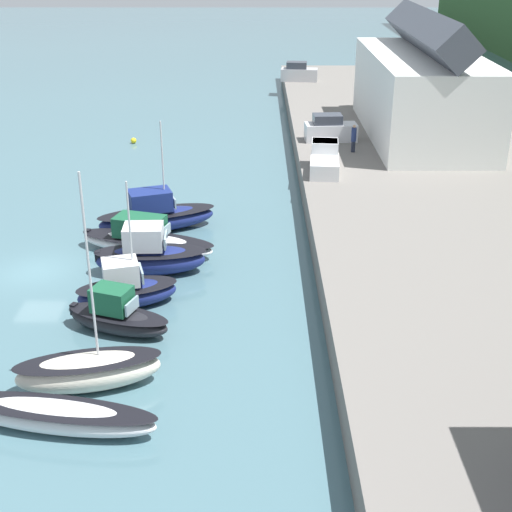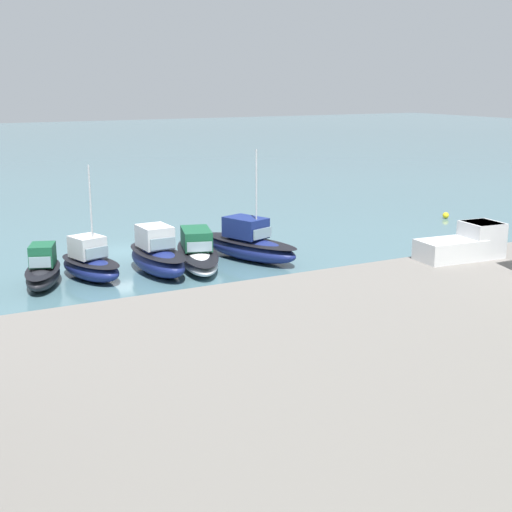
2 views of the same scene
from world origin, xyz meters
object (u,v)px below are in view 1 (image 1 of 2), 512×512
(moored_boat_1, at_px, (146,240))
(pickup_truck_1, at_px, (325,159))
(moored_boat_0, at_px, (156,216))
(mooring_buoy_0, at_px, (134,141))
(parked_car_3, at_px, (299,73))
(moored_boat_5, at_px, (89,371))
(parked_car_0, at_px, (330,129))
(person_on_quay, at_px, (354,138))
(moored_boat_3, at_px, (126,289))
(moored_boat_4, at_px, (117,316))
(moored_boat_2, at_px, (149,256))
(moored_boat_6, at_px, (56,416))

(moored_boat_1, xyz_separation_m, pickup_truck_1, (-10.83, 11.40, 1.74))
(moored_boat_0, xyz_separation_m, mooring_buoy_0, (-20.74, -4.74, -0.73))
(parked_car_3, bearing_deg, moored_boat_5, -5.62)
(moored_boat_5, height_order, parked_car_0, moored_boat_5)
(pickup_truck_1, bearing_deg, person_on_quay, 65.55)
(parked_car_0, bearing_deg, moored_boat_3, -29.75)
(moored_boat_4, height_order, person_on_quay, person_on_quay)
(moored_boat_3, xyz_separation_m, pickup_truck_1, (-17.44, 11.44, 1.62))
(moored_boat_2, distance_m, pickup_truck_1, 17.46)
(moored_boat_5, distance_m, person_on_quay, 32.79)
(moored_boat_3, height_order, pickup_truck_1, moored_boat_3)
(moored_boat_1, relative_size, mooring_buoy_0, 16.90)
(moored_boat_4, xyz_separation_m, moored_boat_5, (4.64, -0.33, 0.03))
(moored_boat_1, height_order, person_on_quay, person_on_quay)
(moored_boat_3, bearing_deg, moored_boat_4, -15.34)
(moored_boat_4, bearing_deg, moored_boat_5, 15.89)
(moored_boat_3, bearing_deg, pickup_truck_1, 131.19)
(moored_boat_3, bearing_deg, person_on_quay, 131.96)
(moored_boat_5, xyz_separation_m, parked_car_0, (-32.80, 12.90, 1.78))
(moored_boat_0, height_order, parked_car_0, moored_boat_0)
(moored_boat_3, distance_m, parked_car_3, 53.19)
(mooring_buoy_0, bearing_deg, moored_boat_4, 7.75)
(mooring_buoy_0, bearing_deg, person_on_quay, 64.88)
(moored_boat_2, relative_size, moored_boat_5, 0.67)
(moored_boat_6, distance_m, pickup_truck_1, 30.14)
(moored_boat_3, relative_size, moored_boat_4, 1.20)
(moored_boat_1, distance_m, moored_boat_3, 6.61)
(person_on_quay, distance_m, mooring_buoy_0, 20.74)
(moored_boat_4, xyz_separation_m, parked_car_0, (-28.16, 12.58, 1.81))
(person_on_quay, bearing_deg, parked_car_0, -156.27)
(moored_boat_0, distance_m, parked_car_3, 43.33)
(parked_car_0, xyz_separation_m, parked_car_3, (-26.40, -1.16, 0.00))
(moored_boat_3, bearing_deg, parked_car_3, 152.04)
(parked_car_3, relative_size, person_on_quay, 2.04)
(moored_boat_1, relative_size, moored_boat_4, 1.58)
(parked_car_3, xyz_separation_m, person_on_quay, (29.81, 2.66, 0.18))
(moored_boat_5, bearing_deg, moored_boat_3, 165.02)
(pickup_truck_1, height_order, person_on_quay, person_on_quay)
(moored_boat_5, xyz_separation_m, parked_car_3, (-59.20, 11.75, 1.78))
(moored_boat_3, distance_m, moored_boat_6, 10.00)
(moored_boat_4, height_order, mooring_buoy_0, moored_boat_4)
(moored_boat_1, height_order, moored_boat_4, moored_boat_4)
(moored_boat_2, xyz_separation_m, moored_boat_6, (13.73, -1.65, -0.44))
(moored_boat_5, xyz_separation_m, pickup_truck_1, (-24.71, 11.75, 1.68))
(moored_boat_0, xyz_separation_m, moored_boat_6, (20.06, -1.19, -0.38))
(parked_car_0, bearing_deg, moored_boat_0, -42.31)
(mooring_buoy_0, bearing_deg, pickup_truck_1, 49.99)
(moored_boat_3, xyz_separation_m, moored_boat_6, (9.95, -1.00, -0.30))
(moored_boat_0, relative_size, moored_boat_5, 0.84)
(moored_boat_6, bearing_deg, person_on_quay, 164.90)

